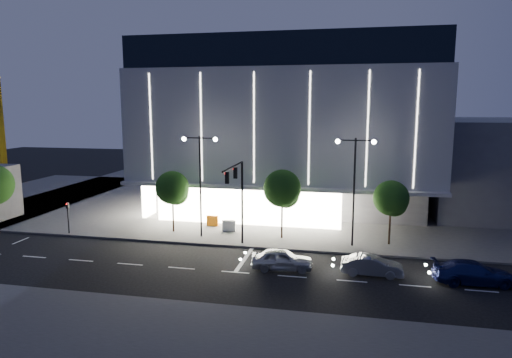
{
  "coord_description": "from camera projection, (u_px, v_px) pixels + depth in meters",
  "views": [
    {
      "loc": [
        9.62,
        -31.01,
        11.57
      ],
      "look_at": [
        1.38,
        8.57,
        5.0
      ],
      "focal_mm": 32.0,
      "sensor_mm": 36.0,
      "label": 1
    }
  ],
  "objects": [
    {
      "name": "annex_building",
      "position": [
        500.0,
        165.0,
        50.91
      ],
      "size": [
        16.0,
        20.0,
        10.0
      ],
      "primitive_type": "cube",
      "color": "#4C4C51",
      "rests_on": "ground"
    },
    {
      "name": "car_lead",
      "position": [
        282.0,
        259.0,
        32.31
      ],
      "size": [
        4.54,
        2.21,
        1.49
      ],
      "primitive_type": "imported",
      "rotation": [
        0.0,
        0.0,
        1.67
      ],
      "color": "#B0B3B8",
      "rests_on": "ground"
    },
    {
      "name": "traffic_mast",
      "position": [
        238.0,
        189.0,
        35.97
      ],
      "size": [
        0.33,
        5.89,
        7.07
      ],
      "color": "black",
      "rests_on": "ground"
    },
    {
      "name": "tree_left",
      "position": [
        173.0,
        190.0,
        41.09
      ],
      "size": [
        3.02,
        3.02,
        5.72
      ],
      "color": "black",
      "rests_on": "ground"
    },
    {
      "name": "street_lamp_west",
      "position": [
        200.0,
        171.0,
        39.2
      ],
      "size": [
        3.16,
        0.36,
        9.0
      ],
      "color": "black",
      "rests_on": "ground"
    },
    {
      "name": "barrier_d",
      "position": [
        230.0,
        226.0,
        41.63
      ],
      "size": [
        1.12,
        0.35,
        1.0
      ],
      "primitive_type": "cube",
      "rotation": [
        0.0,
        0.0,
        0.09
      ],
      "color": "silver",
      "rests_on": "sidewalk_museum"
    },
    {
      "name": "car_second",
      "position": [
        372.0,
        266.0,
        31.26
      ],
      "size": [
        4.2,
        1.55,
        1.37
      ],
      "primitive_type": "imported",
      "rotation": [
        0.0,
        0.0,
        1.55
      ],
      "color": "#979A9E",
      "rests_on": "ground"
    },
    {
      "name": "barrier_c",
      "position": [
        212.0,
        221.0,
        43.49
      ],
      "size": [
        1.11,
        0.29,
        1.0
      ],
      "primitive_type": "cube",
      "rotation": [
        0.0,
        0.0,
        -0.04
      ],
      "color": "orange",
      "rests_on": "sidewalk_museum"
    },
    {
      "name": "car_third",
      "position": [
        473.0,
        273.0,
        29.81
      ],
      "size": [
        5.27,
        2.48,
        1.48
      ],
      "primitive_type": "imported",
      "rotation": [
        0.0,
        0.0,
        1.65
      ],
      "color": "navy",
      "rests_on": "ground"
    },
    {
      "name": "tree_right",
      "position": [
        391.0,
        200.0,
        37.29
      ],
      "size": [
        2.91,
        2.91,
        5.51
      ],
      "color": "black",
      "rests_on": "ground"
    },
    {
      "name": "sidewalk_near",
      "position": [
        242.0,
        356.0,
        21.14
      ],
      "size": [
        70.0,
        10.0,
        0.15
      ],
      "primitive_type": "cube",
      "color": "#474747",
      "rests_on": "ground"
    },
    {
      "name": "museum",
      "position": [
        293.0,
        125.0,
        53.22
      ],
      "size": [
        30.0,
        25.8,
        18.0
      ],
      "color": "#4C4C51",
      "rests_on": "ground"
    },
    {
      "name": "ground",
      "position": [
        214.0,
        263.0,
        33.75
      ],
      "size": [
        160.0,
        160.0,
        0.0
      ],
      "primitive_type": "plane",
      "color": "black",
      "rests_on": "ground"
    },
    {
      "name": "street_lamp_east",
      "position": [
        354.0,
        176.0,
        36.58
      ],
      "size": [
        3.16,
        0.36,
        9.0
      ],
      "color": "black",
      "rests_on": "ground"
    },
    {
      "name": "ped_signal_far",
      "position": [
        68.0,
        214.0,
        40.82
      ],
      "size": [
        0.22,
        0.24,
        3.0
      ],
      "color": "black",
      "rests_on": "ground"
    },
    {
      "name": "tree_mid",
      "position": [
        283.0,
        191.0,
        39.03
      ],
      "size": [
        3.25,
        3.25,
        6.15
      ],
      "color": "black",
      "rests_on": "ground"
    },
    {
      "name": "sidewalk_museum",
      "position": [
        310.0,
        200.0,
        55.93
      ],
      "size": [
        70.0,
        40.0,
        0.15
      ],
      "primitive_type": "cube",
      "color": "#474747",
      "rests_on": "ground"
    },
    {
      "name": "barrier_b",
      "position": [
        228.0,
        226.0,
        41.78
      ],
      "size": [
        1.13,
        0.53,
        1.0
      ],
      "primitive_type": "cube",
      "rotation": [
        0.0,
        0.0,
        0.27
      ],
      "color": "silver",
      "rests_on": "sidewalk_museum"
    }
  ]
}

